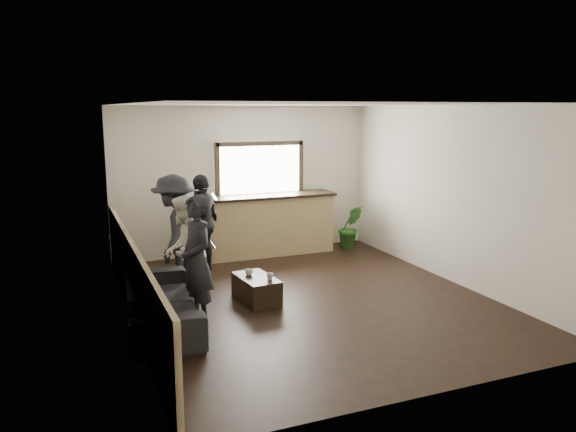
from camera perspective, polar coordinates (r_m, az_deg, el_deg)
name	(u,v)px	position (r m, az deg, el deg)	size (l,w,h in m)	color
ground	(308,299)	(8.30, 2.08, -8.44)	(5.00, 6.00, 0.01)	black
room_shell	(260,204)	(7.67, -2.87, 1.28)	(5.01, 6.01, 2.80)	silver
bar_counter	(265,221)	(10.66, -2.38, -0.52)	(2.70, 0.68, 2.13)	tan
sofa	(161,300)	(7.47, -12.78, -8.33)	(2.21, 0.87, 0.65)	black
coffee_table	(256,289)	(8.17, -3.24, -7.42)	(0.45, 0.82, 0.36)	black
cup_a	(249,272)	(8.20, -3.99, -5.71)	(0.11, 0.11, 0.09)	silver
cup_b	(270,276)	(7.99, -1.86, -6.14)	(0.10, 0.10, 0.09)	silver
potted_plant	(350,227)	(11.18, 6.34, -1.13)	(0.48, 0.38, 0.86)	#2D6623
person_a	(197,260)	(7.26, -9.25, -4.47)	(0.52, 0.68, 1.68)	black
person_b	(185,251)	(7.98, -10.45, -3.50)	(0.84, 0.94, 1.58)	silver
person_c	(174,232)	(8.71, -11.47, -1.65)	(0.99, 1.30, 1.78)	black
person_d	(203,223)	(9.57, -8.65, -0.75)	(0.93, 1.02, 1.67)	black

